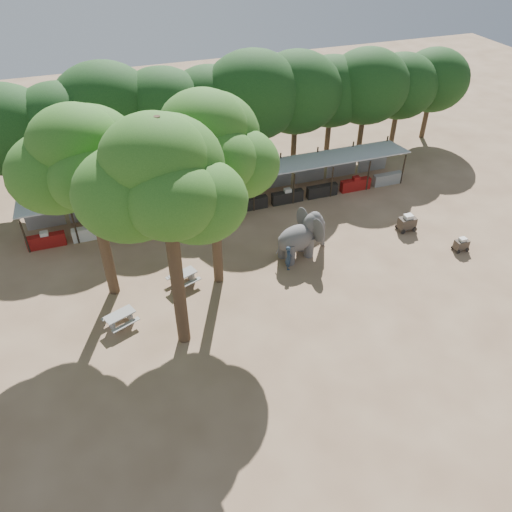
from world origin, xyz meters
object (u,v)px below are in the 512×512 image
object	(u,v)px
yard_tree_back	(207,146)
cart_back	(407,223)
yard_tree_center	(161,181)
cart_front	(461,244)
elephant	(302,236)
yard_tree_left	(82,162)
picnic_table_far	(183,277)
handler	(288,258)
picnic_table_near	(120,318)

from	to	relation	value
yard_tree_back	cart_back	distance (m)	15.77
yard_tree_center	cart_front	xyz separation A→B (m)	(18.63, 1.56, -8.75)
elephant	cart_back	bearing A→B (deg)	-12.05
yard_tree_left	picnic_table_far	world-z (taller)	yard_tree_left
yard_tree_center	handler	bearing A→B (deg)	25.02
cart_back	handler	bearing A→B (deg)	-172.04
yard_tree_center	yard_tree_back	bearing A→B (deg)	53.14
picnic_table_far	yard_tree_left	bearing A→B (deg)	147.24
handler	picnic_table_near	xyz separation A→B (m)	(-10.28, -1.58, -0.30)
yard_tree_back	handler	size ratio (longest dim) A/B	6.97
handler	cart_back	bearing A→B (deg)	-67.26
yard_tree_back	cart_back	world-z (taller)	yard_tree_back
picnic_table_near	handler	bearing A→B (deg)	-13.47
yard_tree_center	picnic_table_far	bearing A→B (deg)	75.43
elephant	handler	world-z (taller)	elephant
picnic_table_near	cart_front	size ratio (longest dim) A/B	2.07
yard_tree_back	picnic_table_far	bearing A→B (deg)	177.09
picnic_table_far	cart_back	world-z (taller)	cart_back
yard_tree_back	picnic_table_far	world-z (taller)	yard_tree_back
yard_tree_center	elephant	distance (m)	12.62
picnic_table_near	picnic_table_far	bearing A→B (deg)	7.27
elephant	picnic_table_near	xyz separation A→B (m)	(-11.63, -2.68, -0.89)
elephant	cart_front	bearing A→B (deg)	-30.04
yard_tree_center	picnic_table_near	size ratio (longest dim) A/B	6.02
yard_tree_left	cart_front	size ratio (longest dim) A/B	11.44
handler	picnic_table_near	size ratio (longest dim) A/B	0.82
yard_tree_left	cart_front	distance (m)	23.23
yard_tree_left	picnic_table_far	bearing A→B (deg)	-12.50
handler	yard_tree_center	bearing A→B (deg)	130.13
yard_tree_back	elephant	world-z (taller)	yard_tree_back
yard_tree_center	elephant	bearing A→B (deg)	27.48
picnic_table_far	picnic_table_near	bearing A→B (deg)	-170.79
handler	cart_front	world-z (taller)	handler
yard_tree_center	elephant	world-z (taller)	yard_tree_center
yard_tree_center	cart_back	bearing A→B (deg)	15.82
yard_tree_center	yard_tree_back	distance (m)	5.04
yard_tree_center	handler	size ratio (longest dim) A/B	7.39
handler	cart_back	xyz separation A→B (m)	(9.15, 1.23, -0.22)
yard_tree_back	handler	distance (m)	8.93
yard_tree_center	cart_front	distance (m)	20.64
yard_tree_left	yard_tree_back	size ratio (longest dim) A/B	0.97
yard_tree_center	yard_tree_back	world-z (taller)	yard_tree_center
yard_tree_center	picnic_table_far	xyz separation A→B (m)	(1.07, 4.10, -8.68)
elephant	cart_back	size ratio (longest dim) A/B	3.05
yard_tree_center	picnic_table_near	xyz separation A→B (m)	(-2.83, 1.90, -8.69)
yard_tree_back	cart_back	bearing A→B (deg)	2.96
yard_tree_left	picnic_table_far	distance (m)	8.73
yard_tree_center	picnic_table_far	size ratio (longest dim) A/B	6.02
cart_front	yard_tree_center	bearing A→B (deg)	-175.88
elephant	cart_front	distance (m)	10.33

